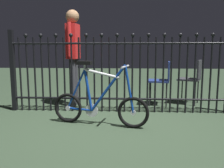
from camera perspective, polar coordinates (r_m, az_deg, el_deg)
The scene contains 6 objects.
ground_plane at distance 3.19m, azimuth 2.71°, elevation -10.48°, with size 20.00×20.00×0.00m, color #2D3D2B.
iron_fence at distance 3.87m, azimuth 1.90°, elevation 3.15°, with size 3.79×0.07×1.35m.
bicycle at distance 3.23m, azimuth -3.13°, elevation -4.77°, with size 1.33×0.44×0.88m.
chair_navy at distance 4.46m, azimuth 12.08°, elevation 1.36°, with size 0.44×0.43×0.81m.
chair_charcoal at distance 4.70m, azimuth 18.90°, elevation 1.64°, with size 0.50×0.50×0.84m.
person_visitor at distance 4.36m, azimuth -9.33°, elevation 8.33°, with size 0.23×0.47×1.72m.
Camera 1 is at (0.03, -3.02, 1.03)m, focal length 38.00 mm.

